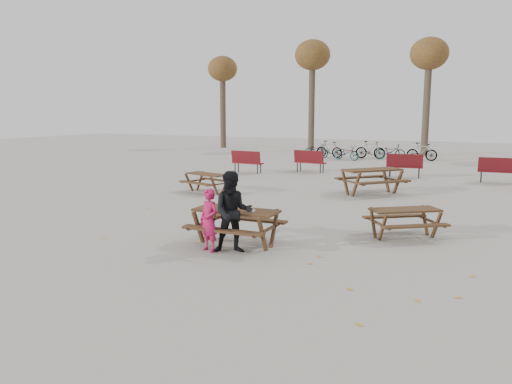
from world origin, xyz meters
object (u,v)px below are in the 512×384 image
at_px(soda_bottle, 235,207).
at_px(child, 209,220).
at_px(adult, 233,212).
at_px(picnic_table_north, 207,183).
at_px(main_picnic_table, 236,218).
at_px(picnic_table_east, 404,223).
at_px(food_tray, 250,210).
at_px(picnic_table_far, 372,182).

bearing_deg(soda_bottle, child, -123.53).
xyz_separation_m(adult, picnic_table_north, (-4.30, 6.26, -0.49)).
distance_m(main_picnic_table, picnic_table_east, 3.83).
height_order(food_tray, soda_bottle, soda_bottle).
bearing_deg(picnic_table_east, adult, -173.33).
distance_m(adult, picnic_table_east, 4.02).
bearing_deg(picnic_table_far, adult, -143.90).
relative_size(main_picnic_table, soda_bottle, 10.59).
relative_size(child, picnic_table_north, 0.82).
relative_size(food_tray, child, 0.14).
bearing_deg(picnic_table_north, child, -42.33).
xyz_separation_m(main_picnic_table, picnic_table_north, (-4.10, 5.74, -0.25)).
bearing_deg(adult, soda_bottle, 82.76).
xyz_separation_m(child, picnic_table_east, (3.44, 2.81, -0.31)).
relative_size(main_picnic_table, picnic_table_far, 0.89).
distance_m(child, adult, 0.54).
xyz_separation_m(child, adult, (0.49, 0.12, 0.19)).
height_order(main_picnic_table, soda_bottle, soda_bottle).
relative_size(food_tray, picnic_table_east, 0.12).
height_order(main_picnic_table, adult, adult).
bearing_deg(main_picnic_table, picnic_table_far, 81.29).
height_order(soda_bottle, child, child).
height_order(adult, picnic_table_east, adult).
relative_size(soda_bottle, picnic_table_north, 0.11).
bearing_deg(adult, food_tray, 42.78).
distance_m(food_tray, picnic_table_north, 7.33).
xyz_separation_m(soda_bottle, child, (-0.34, -0.51, -0.20)).
height_order(adult, picnic_table_far, adult).
distance_m(soda_bottle, picnic_table_east, 3.89).
bearing_deg(picnic_table_east, child, -176.44).
bearing_deg(child, adult, 32.81).
distance_m(picnic_table_east, picnic_table_north, 8.08).
distance_m(main_picnic_table, picnic_table_north, 7.06).
height_order(child, adult, adult).
height_order(child, picnic_table_far, child).
height_order(child, picnic_table_east, child).
xyz_separation_m(child, picnic_table_far, (1.49, 8.46, -0.21)).
xyz_separation_m(main_picnic_table, picnic_table_far, (1.20, 7.82, -0.15)).
xyz_separation_m(food_tray, picnic_table_far, (0.84, 7.88, -0.36)).
relative_size(picnic_table_east, picnic_table_north, 0.99).
relative_size(adult, picnic_table_north, 1.06).
relative_size(adult, picnic_table_east, 1.08).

